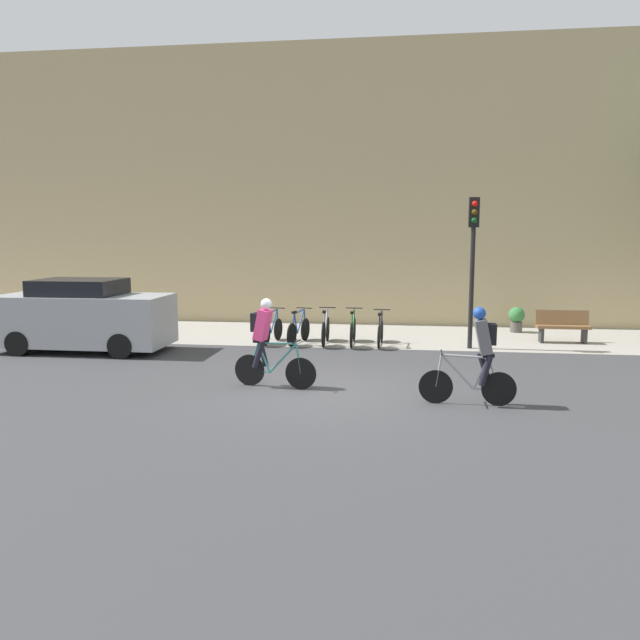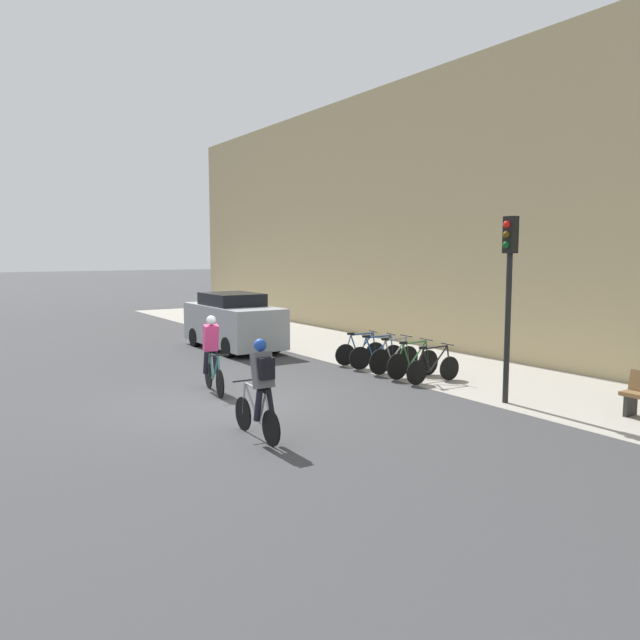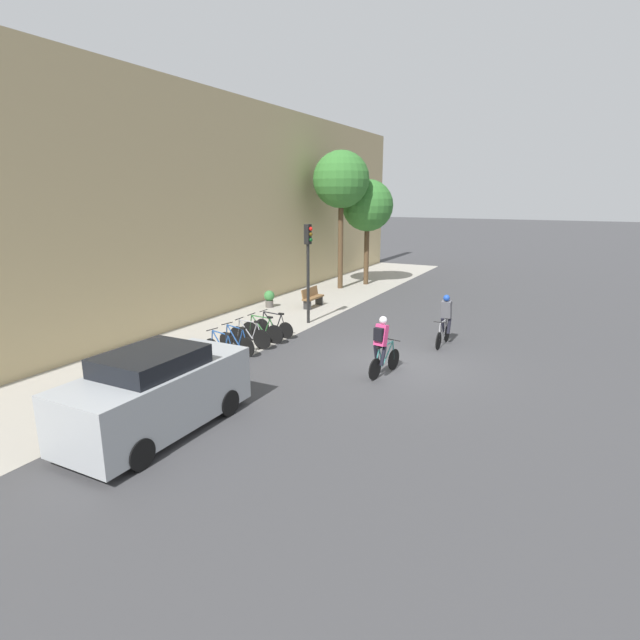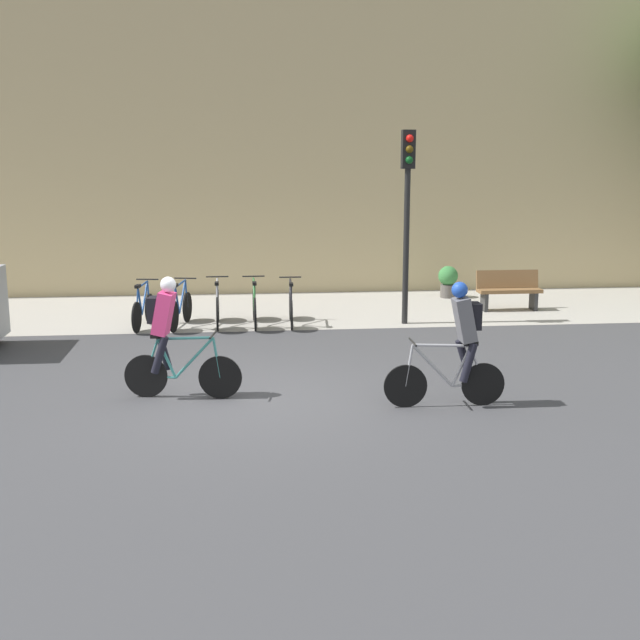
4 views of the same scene
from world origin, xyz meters
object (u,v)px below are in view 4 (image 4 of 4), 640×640
at_px(potted_plant, 448,280).
at_px(cyclist_pink, 169,333).
at_px(parked_bike_0, 143,309).
at_px(parked_bike_4, 291,306).
at_px(cyclist_grey, 460,339).
at_px(parked_bike_2, 218,307).
at_px(traffic_light_pole, 407,192).
at_px(parked_bike_3, 254,306).
at_px(bench, 509,290).
at_px(parked_bike_1, 180,308).

bearing_deg(potted_plant, cyclist_pink, -128.23).
height_order(parked_bike_0, parked_bike_4, parked_bike_0).
bearing_deg(cyclist_grey, parked_bike_2, 120.82).
relative_size(cyclist_grey, traffic_light_pole, 0.44).
distance_m(parked_bike_3, traffic_light_pole, 3.86).
bearing_deg(bench, parked_bike_3, -169.13).
relative_size(parked_bike_1, parked_bike_4, 0.98).
bearing_deg(cyclist_grey, bench, 65.88).
xyz_separation_m(cyclist_grey, potted_plant, (2.12, 8.55, -0.51)).
distance_m(parked_bike_1, potted_plant, 6.89).
bearing_deg(parked_bike_3, traffic_light_pole, -2.71).
distance_m(parked_bike_0, parked_bike_3, 2.24).
bearing_deg(potted_plant, parked_bike_4, -144.98).
relative_size(cyclist_pink, traffic_light_pole, 0.45).
bearing_deg(traffic_light_pole, parked_bike_0, 178.43).
relative_size(parked_bike_2, bench, 1.16).
xyz_separation_m(parked_bike_2, parked_bike_3, (0.75, -0.00, -0.00)).
xyz_separation_m(cyclist_grey, traffic_light_pole, (0.43, 5.58, 1.75)).
bearing_deg(parked_bike_4, traffic_light_pole, -3.54).
distance_m(traffic_light_pole, potted_plant, 4.10).
height_order(parked_bike_0, bench, parked_bike_0).
xyz_separation_m(cyclist_pink, traffic_light_pole, (4.41, 4.77, 1.75)).
xyz_separation_m(parked_bike_0, potted_plant, (7.02, 2.83, 0.06)).
relative_size(parked_bike_2, potted_plant, 2.11).
distance_m(cyclist_grey, parked_bike_0, 7.56).
bearing_deg(cyclist_pink, traffic_light_pole, 47.24).
bearing_deg(cyclist_pink, parked_bike_1, 92.07).
height_order(cyclist_pink, parked_bike_2, cyclist_pink).
xyz_separation_m(cyclist_pink, parked_bike_3, (1.31, 4.91, -0.55)).
relative_size(parked_bike_0, parked_bike_2, 0.95).
relative_size(cyclist_pink, parked_bike_2, 1.06).
relative_size(cyclist_grey, bench, 1.22).
bearing_deg(cyclist_grey, parked_bike_3, 115.00).
bearing_deg(parked_bike_1, potted_plant, 24.27).
bearing_deg(traffic_light_pole, parked_bike_2, 177.80).
relative_size(parked_bike_1, potted_plant, 2.08).
height_order(parked_bike_4, bench, parked_bike_4).
relative_size(cyclist_grey, parked_bike_0, 1.12).
height_order(bench, potted_plant, bench).
bearing_deg(cyclist_grey, parked_bike_4, 108.58).
bearing_deg(parked_bike_4, parked_bike_0, 179.97).
distance_m(parked_bike_0, potted_plant, 7.57).
bearing_deg(cyclist_pink, parked_bike_4, 67.25).
bearing_deg(parked_bike_1, parked_bike_4, -0.02).
height_order(parked_bike_2, bench, parked_bike_2).
xyz_separation_m(parked_bike_2, potted_plant, (5.53, 2.83, 0.03)).
height_order(cyclist_pink, parked_bike_1, cyclist_pink).
height_order(parked_bike_2, traffic_light_pole, traffic_light_pole).
height_order(cyclist_grey, parked_bike_4, cyclist_grey).
height_order(parked_bike_3, bench, parked_bike_3).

